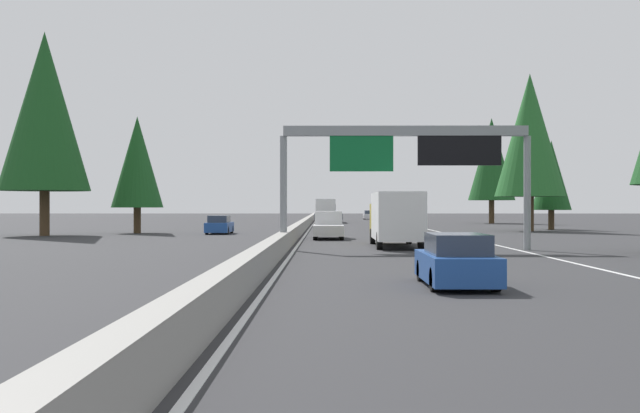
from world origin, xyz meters
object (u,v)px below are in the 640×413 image
sedan_mid_right (456,262)px  sedan_near_right (369,215)px  oncoming_near (219,225)px  conifer_right_far (551,175)px  pickup_far_center (328,225)px  conifer_right_mid (530,135)px  conifer_left_near (45,111)px  bus_far_left (326,210)px  conifer_right_distant (492,159)px  conifer_left_mid (137,162)px  minivan_distant_b (397,218)px  sign_gantry_overhead (409,151)px  sedan_mid_left (325,215)px  box_truck_near_center (396,217)px

sedan_mid_right → sedan_near_right: (104.76, -3.43, 0.00)m
oncoming_near → conifer_right_far: conifer_right_far is taller
sedan_near_right → conifer_right_far: size_ratio=0.52×
sedan_mid_right → pickup_far_center: size_ratio=0.79×
conifer_right_mid → conifer_left_near: size_ratio=0.91×
sedan_mid_right → bus_far_left: size_ratio=0.38×
pickup_far_center → bus_far_left: bus_far_left is taller
conifer_right_mid → conifer_right_distant: size_ratio=1.04×
bus_far_left → sedan_mid_right: bearing=-177.4°
sedan_near_right → conifer_left_mid: 67.76m
sedan_mid_right → oncoming_near: bearing=17.0°
sedan_mid_right → conifer_right_mid: size_ratio=0.32×
conifer_right_far → conifer_left_near: conifer_left_near is taller
conifer_right_distant → minivan_distant_b: bearing=145.3°
sign_gantry_overhead → conifer_left_near: size_ratio=0.83×
pickup_far_center → sedan_near_right: bearing=-5.3°
conifer_left_near → sedan_mid_left: bearing=-16.6°
pickup_far_center → minivan_distant_b: size_ratio=1.12×
sedan_near_right → oncoming_near: bearing=166.6°
pickup_far_center → conifer_right_far: conifer_right_far is taller
sign_gantry_overhead → bus_far_left: bearing=3.8°
sedan_mid_right → conifer_left_mid: (41.05, 19.05, 5.11)m
conifer_right_far → conifer_left_near: 45.09m
box_truck_near_center → minivan_distant_b: bearing=-5.4°
sedan_mid_right → conifer_right_mid: 49.01m
box_truck_near_center → conifer_right_mid: 30.21m
conifer_right_mid → conifer_right_far: (4.68, -3.26, -3.36)m
sedan_mid_right → bus_far_left: bus_far_left is taller
oncoming_near → conifer_left_mid: bearing=-101.7°
oncoming_near → conifer_left_mid: 8.72m
sedan_mid_right → box_truck_near_center: 20.44m
sign_gantry_overhead → sedan_mid_left: sign_gantry_overhead is taller
sedan_mid_right → minivan_distant_b: 56.29m
pickup_far_center → sedan_near_right: pickup_far_center is taller
pickup_far_center → sedan_mid_left: 74.85m
oncoming_near → conifer_left_mid: (1.43, 6.92, 5.11)m
sign_gantry_overhead → box_truck_near_center: (3.02, 0.40, -3.38)m
sign_gantry_overhead → conifer_right_distant: (58.76, -16.84, 3.16)m
minivan_distant_b → conifer_left_near: conifer_left_near is taller
box_truck_near_center → bus_far_left: bus_far_left is taller
pickup_far_center → conifer_left_mid: conifer_left_mid is taller
sign_gantry_overhead → sedan_mid_right: sign_gantry_overhead is taller
pickup_far_center → box_truck_near_center: bearing=-160.7°
pickup_far_center → conifer_right_mid: size_ratio=0.40×
sedan_mid_right → conifer_right_far: conifer_right_far is taller
sign_gantry_overhead → pickup_far_center: size_ratio=2.26×
minivan_distant_b → oncoming_near: minivan_distant_b is taller
sedan_mid_right → conifer_right_mid: bearing=-17.2°
minivan_distant_b → bus_far_left: bearing=16.3°
minivan_distant_b → bus_far_left: size_ratio=0.43×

